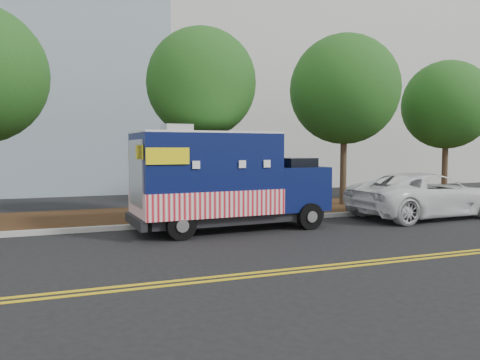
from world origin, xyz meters
name	(u,v)px	position (x,y,z in m)	size (l,w,h in m)	color
ground	(195,234)	(0.00, 0.00, 0.00)	(120.00, 120.00, 0.00)	black
curb	(183,224)	(0.00, 1.40, 0.07)	(120.00, 0.18, 0.15)	#9E9E99
mulch_strip	(169,215)	(0.00, 3.50, 0.07)	(120.00, 4.00, 0.15)	black
centerline_near	(254,273)	(0.00, -4.45, 0.01)	(120.00, 0.10, 0.01)	gold
centerline_far	(259,276)	(0.00, -4.70, 0.01)	(120.00, 0.10, 0.01)	gold
tree_b	(201,83)	(1.04, 2.87, 4.67)	(3.78, 3.78, 6.57)	#38281C
tree_c	(344,90)	(7.19, 3.48, 4.78)	(4.40, 4.40, 6.99)	#38281C
tree_d	(447,105)	(12.74, 3.76, 4.37)	(3.94, 3.94, 6.35)	#38281C
sign_post	(141,189)	(-1.26, 1.55, 1.20)	(0.06, 0.06, 2.40)	#473828
food_truck	(222,183)	(0.93, 0.33, 1.41)	(6.04, 2.58, 3.12)	black
white_car	(426,195)	(8.50, 0.25, 0.79)	(2.62, 5.69, 1.58)	white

